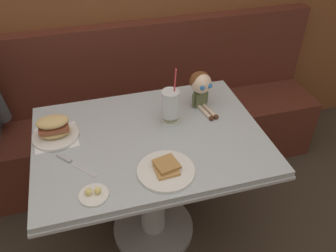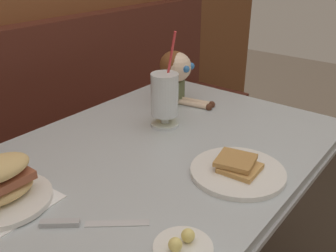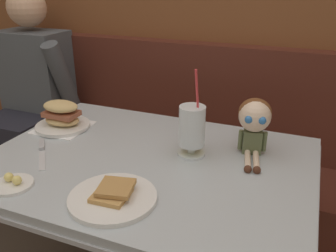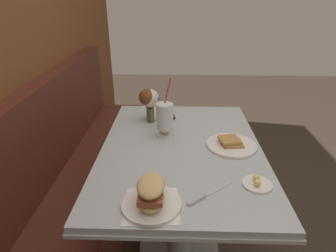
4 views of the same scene
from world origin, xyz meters
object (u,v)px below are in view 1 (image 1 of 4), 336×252
at_px(toast_plate, 166,170).
at_px(butter_knife, 69,161).
at_px(milkshake_glass, 171,105).
at_px(sandwich_plate, 54,130).
at_px(butter_saucer, 94,194).
at_px(seated_doll, 201,85).

xyz_separation_m(toast_plate, butter_knife, (-0.40, 0.17, -0.01)).
bearing_deg(milkshake_glass, sandwich_plate, 177.31).
xyz_separation_m(butter_saucer, butter_knife, (-0.08, 0.22, -0.00)).
height_order(toast_plate, butter_saucer, toast_plate).
distance_m(milkshake_glass, sandwich_plate, 0.57).
bearing_deg(seated_doll, sandwich_plate, -174.73).
bearing_deg(seated_doll, milkshake_glass, -153.32).
relative_size(butter_saucer, seated_doll, 0.53).
relative_size(toast_plate, butter_saucer, 2.08).
distance_m(toast_plate, milkshake_glass, 0.37).
relative_size(toast_plate, butter_knife, 1.31).
height_order(toast_plate, seated_doll, seated_doll).
relative_size(milkshake_glass, butter_knife, 1.64).
height_order(butter_knife, seated_doll, seated_doll).
relative_size(milkshake_glass, sandwich_plate, 1.43).
distance_m(toast_plate, butter_saucer, 0.32).
height_order(butter_saucer, seated_doll, seated_doll).
bearing_deg(butter_saucer, toast_plate, 9.17).
height_order(sandwich_plate, butter_saucer, sandwich_plate).
relative_size(sandwich_plate, seated_doll, 0.97).
bearing_deg(butter_saucer, seated_doll, 38.08).
distance_m(milkshake_glass, seated_doll, 0.22).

